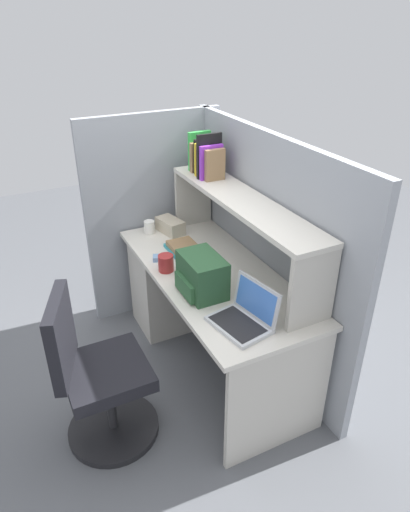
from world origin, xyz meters
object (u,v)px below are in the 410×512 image
backpack (201,275)px  computer_mouse (161,258)px  snack_canister (166,263)px  office_chair (97,381)px  laptop (245,316)px  paper_cup (149,227)px  tissue_box (170,226)px

backpack → computer_mouse: backpack is taller
backpack → snack_canister: 0.33m
backpack → office_chair: backpack is taller
laptop → paper_cup: laptop is taller
laptop → office_chair: laptop is taller
computer_mouse → office_chair: 0.88m
laptop → computer_mouse: size_ratio=3.37×
laptop → tissue_box: laptop is taller
laptop → backpack: (-0.37, -0.07, 0.06)m
tissue_box → office_chair: office_chair is taller
computer_mouse → snack_canister: 0.14m
office_chair → computer_mouse: bearing=-28.6°
office_chair → laptop: bearing=-91.5°
tissue_box → computer_mouse: bearing=-43.4°
paper_cup → office_chair: size_ratio=0.10×
laptop → snack_canister: bearing=-166.7°
laptop → computer_mouse: 0.84m
laptop → paper_cup: bearing=-176.9°
computer_mouse → snack_canister: size_ratio=0.98×
snack_canister → paper_cup: bearing=170.2°
computer_mouse → snack_canister: (0.14, -0.02, 0.04)m
computer_mouse → tissue_box: (-0.36, 0.22, 0.03)m
backpack → snack_canister: bearing=-164.2°
backpack → computer_mouse: (-0.46, -0.07, -0.10)m
tissue_box → snack_canister: bearing=-37.9°
computer_mouse → tissue_box: tissue_box is taller
paper_cup → tissue_box: bearing=68.9°
snack_canister → laptop: bearing=13.3°
tissue_box → snack_canister: 0.55m
computer_mouse → backpack: bearing=29.9°
computer_mouse → tissue_box: size_ratio=0.47×
snack_canister → office_chair: size_ratio=0.11×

